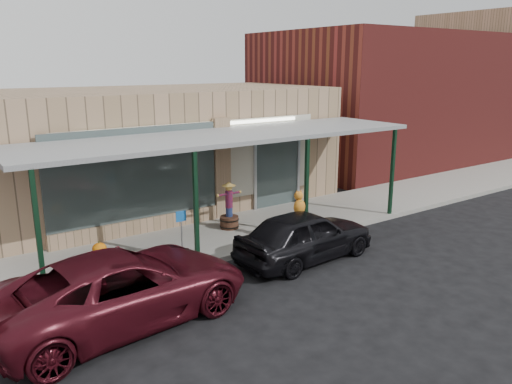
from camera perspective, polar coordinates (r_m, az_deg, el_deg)
ground at (r=12.34m, az=5.70°, el=-9.77°), size 120.00×120.00×0.00m
sidewalk at (r=15.02m, az=-3.23°, el=-4.90°), size 40.00×3.20×0.15m
storefront at (r=18.46m, az=-10.80°, el=4.99°), size 12.00×6.25×4.20m
awning at (r=14.29m, az=-3.32°, el=6.23°), size 12.00×3.00×3.04m
block_buildings_near at (r=20.08m, az=-6.95°, el=10.69°), size 61.00×8.00×8.00m
barrel_scarecrow at (r=15.24m, az=-3.08°, el=-2.36°), size 0.89×0.64×1.46m
barrel_pumpkin at (r=12.82m, az=-17.36°, el=-7.40°), size 0.78×0.78×0.75m
handicap_sign at (r=12.77m, az=-8.51°, el=-4.19°), size 0.27×0.04×1.32m
parked_sedan at (r=13.20m, az=5.65°, el=-4.92°), size 4.09×2.06×1.62m
car_maroon at (r=10.45m, az=-15.00°, el=-10.51°), size 5.44×2.95×1.45m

